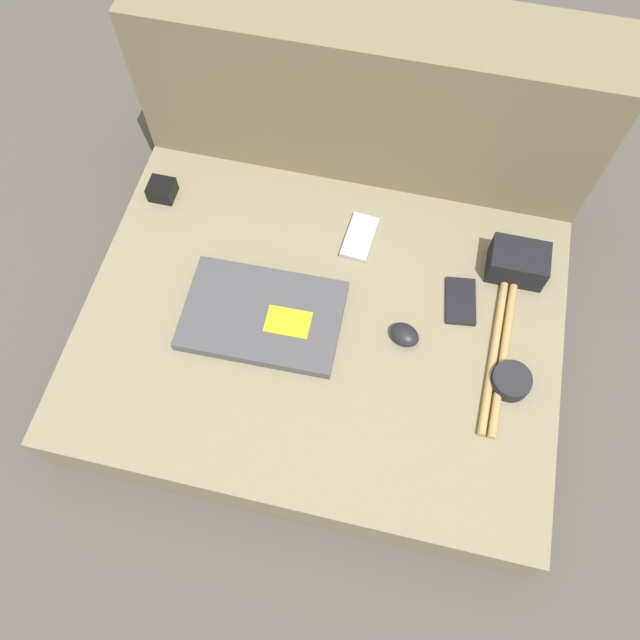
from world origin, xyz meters
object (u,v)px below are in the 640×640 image
(camera_pouch, at_px, (518,262))
(charger_brick, at_px, (162,190))
(speaker_puck, at_px, (511,381))
(computer_mouse, at_px, (405,335))
(phone_silver, at_px, (360,237))
(laptop, at_px, (263,315))
(phone_black, at_px, (461,301))

(camera_pouch, bearing_deg, charger_brick, 178.43)
(camera_pouch, bearing_deg, speaker_puck, -86.80)
(computer_mouse, xyz_separation_m, speaker_puck, (0.22, -0.05, -0.00))
(computer_mouse, bearing_deg, phone_silver, 146.18)
(laptop, relative_size, computer_mouse, 4.31)
(phone_black, xyz_separation_m, charger_brick, (-0.69, 0.12, 0.01))
(computer_mouse, xyz_separation_m, phone_black, (0.10, 0.11, -0.01))
(phone_black, bearing_deg, charger_brick, 162.23)
(phone_silver, bearing_deg, speaker_puck, -32.31)
(laptop, bearing_deg, camera_pouch, 23.47)
(computer_mouse, bearing_deg, phone_black, 70.76)
(laptop, relative_size, phone_silver, 2.72)
(charger_brick, bearing_deg, camera_pouch, -1.57)
(computer_mouse, xyz_separation_m, charger_brick, (-0.59, 0.23, 0.00))
(phone_black, bearing_deg, phone_silver, 147.96)
(phone_black, bearing_deg, laptop, -169.53)
(speaker_puck, bearing_deg, laptop, 176.59)
(laptop, xyz_separation_m, phone_silver, (0.15, 0.23, -0.01))
(speaker_puck, relative_size, phone_black, 0.70)
(speaker_puck, xyz_separation_m, camera_pouch, (-0.01, 0.26, 0.02))
(charger_brick, bearing_deg, phone_silver, -2.14)
(speaker_puck, relative_size, charger_brick, 1.41)
(computer_mouse, xyz_separation_m, phone_silver, (-0.13, 0.21, -0.01))
(computer_mouse, relative_size, camera_pouch, 0.64)
(charger_brick, bearing_deg, phone_black, -10.12)
(laptop, bearing_deg, computer_mouse, 2.46)
(phone_black, height_order, charger_brick, charger_brick)
(speaker_puck, height_order, camera_pouch, camera_pouch)
(phone_silver, distance_m, charger_brick, 0.46)
(laptop, height_order, phone_silver, laptop)
(laptop, relative_size, charger_brick, 5.80)
(speaker_puck, distance_m, camera_pouch, 0.26)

